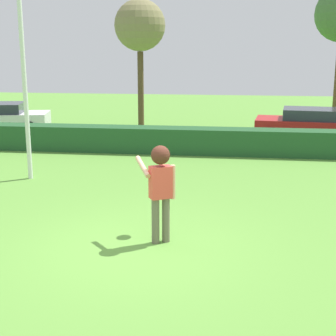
{
  "coord_description": "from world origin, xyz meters",
  "views": [
    {
      "loc": [
        1.61,
        -8.16,
        3.43
      ],
      "look_at": [
        0.36,
        1.29,
        1.15
      ],
      "focal_mm": 53.54,
      "sensor_mm": 36.0,
      "label": 1
    }
  ],
  "objects_px": {
    "parked_car_red": "(313,124)",
    "bare_elm_tree": "(140,27)",
    "person": "(160,182)",
    "lamppost": "(23,56)",
    "frisbee": "(159,169)"
  },
  "relations": [
    {
      "from": "lamppost",
      "to": "parked_car_red",
      "type": "xyz_separation_m",
      "value": [
        8.35,
        6.62,
        -2.56
      ]
    },
    {
      "from": "lamppost",
      "to": "parked_car_red",
      "type": "distance_m",
      "value": 10.96
    },
    {
      "from": "frisbee",
      "to": "bare_elm_tree",
      "type": "xyz_separation_m",
      "value": [
        -2.74,
        12.81,
        3.12
      ]
    },
    {
      "from": "parked_car_red",
      "to": "lamppost",
      "type": "bearing_deg",
      "value": -141.61
    },
    {
      "from": "frisbee",
      "to": "parked_car_red",
      "type": "height_order",
      "value": "frisbee"
    },
    {
      "from": "person",
      "to": "parked_car_red",
      "type": "xyz_separation_m",
      "value": [
        4.2,
        10.68,
        -0.45
      ]
    },
    {
      "from": "frisbee",
      "to": "lamppost",
      "type": "bearing_deg",
      "value": 139.17
    },
    {
      "from": "person",
      "to": "lamppost",
      "type": "distance_m",
      "value": 6.19
    },
    {
      "from": "person",
      "to": "parked_car_red",
      "type": "height_order",
      "value": "person"
    },
    {
      "from": "bare_elm_tree",
      "to": "frisbee",
      "type": "bearing_deg",
      "value": -77.94
    },
    {
      "from": "lamppost",
      "to": "parked_car_red",
      "type": "height_order",
      "value": "lamppost"
    },
    {
      "from": "frisbee",
      "to": "person",
      "type": "bearing_deg",
      "value": -78.88
    },
    {
      "from": "parked_car_red",
      "to": "bare_elm_tree",
      "type": "relative_size",
      "value": 0.8
    },
    {
      "from": "lamppost",
      "to": "bare_elm_tree",
      "type": "bearing_deg",
      "value": 81.97
    },
    {
      "from": "person",
      "to": "lamppost",
      "type": "xyz_separation_m",
      "value": [
        -4.16,
        4.06,
        2.11
      ]
    }
  ]
}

